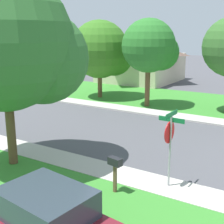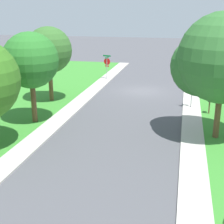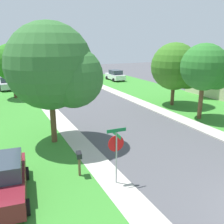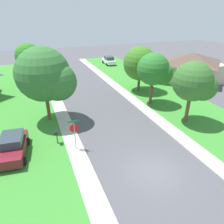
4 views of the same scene
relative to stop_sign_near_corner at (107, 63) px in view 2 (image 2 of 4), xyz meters
name	(u,v)px [view 2 (image 2 of 4)]	position (x,y,z in m)	size (l,w,h in m)	color
ground_plane	(142,91)	(-4.54, 4.46, -1.88)	(120.00, 120.00, 0.00)	#4C4C51
sidewalk_east	(47,130)	(0.16, 16.46, -1.83)	(1.40, 56.00, 0.10)	#B7B2A8
sidewalk_west	(193,142)	(-9.24, 16.46, -1.83)	(1.40, 56.00, 0.10)	#B7B2A8
stop_sign_near_corner	(107,63)	(0.00, 0.00, 0.00)	(0.91, 0.91, 2.77)	#9E9EA3
stop_sign_far_corner	(192,85)	(-9.17, 9.20, 0.01)	(0.92, 0.92, 2.77)	#9E9EA3
tree_across_left	(47,51)	(2.86, 9.54, 2.40)	(4.15, 3.86, 6.34)	brown
tree_sidewalk_mid	(29,62)	(1.84, 14.97, 2.40)	(4.06, 3.78, 6.30)	brown
tree_corner_large	(217,60)	(-10.32, 15.18, 2.94)	(5.71, 5.31, 7.65)	brown
mailbox	(210,102)	(-10.49, 10.56, -0.87)	(0.32, 0.52, 1.31)	brown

